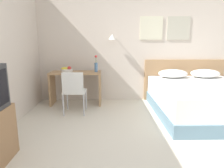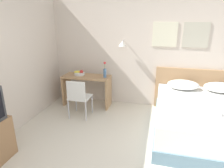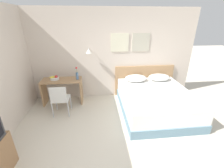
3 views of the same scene
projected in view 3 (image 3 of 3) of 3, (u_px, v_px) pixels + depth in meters
ground_plane at (120, 163)px, 2.62m from camera, size 24.00×24.00×0.00m
wall_back at (108, 55)px, 4.51m from camera, size 5.32×0.31×2.65m
bed at (155, 101)px, 4.01m from camera, size 1.77×2.05×0.60m
headboard at (144, 80)px, 4.90m from camera, size 1.89×0.06×0.98m
pillow_left at (136, 78)px, 4.51m from camera, size 0.65×0.45×0.19m
pillow_right at (159, 77)px, 4.58m from camera, size 0.65×0.45×0.19m
folded_towel_near_foot at (158, 96)px, 3.59m from camera, size 0.35×0.28×0.06m
folded_towel_mid_bed at (174, 105)px, 3.20m from camera, size 0.27×0.29×0.06m
desk at (62, 87)px, 4.36m from camera, size 1.12×0.48×0.74m
desk_chair at (60, 98)px, 3.76m from camera, size 0.43×0.43×0.84m
fruit_bowl at (55, 78)px, 4.27m from camera, size 0.26×0.25×0.12m
flower_vase at (77, 75)px, 4.25m from camera, size 0.07×0.07×0.37m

